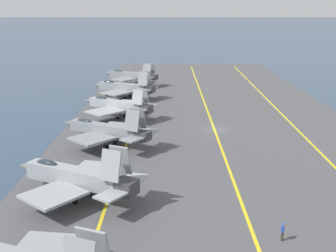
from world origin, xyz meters
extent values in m
plane|color=#2D425B|center=(0.00, 0.00, 0.00)|extent=(2000.00, 2000.00, 0.00)
cube|color=#4C4C4F|center=(0.00, 0.00, 0.20)|extent=(179.54, 52.14, 0.40)
cube|color=yellow|center=(0.00, -14.34, 0.40)|extent=(161.57, 2.70, 0.01)
cube|color=yellow|center=(0.00, 0.00, 0.40)|extent=(161.59, 0.36, 0.01)
cube|color=yellow|center=(0.00, 14.34, 0.40)|extent=(161.58, 1.34, 0.01)
cube|color=gray|center=(-40.92, 17.27, 2.32)|extent=(5.29, 5.82, 0.28)
cube|color=gray|center=(-45.04, 12.90, 5.19)|extent=(1.65, 2.48, 2.81)
cube|color=#93999E|center=(-27.42, 18.34, 2.95)|extent=(6.69, 11.25, 1.83)
cone|color=#5B5E60|center=(-24.49, 24.41, 2.95)|extent=(2.52, 2.73, 1.74)
cube|color=#38383A|center=(-30.42, 12.13, 2.95)|extent=(2.72, 2.61, 1.56)
ellipsoid|color=#232D38|center=(-25.88, 21.52, 3.82)|extent=(2.13, 2.98, 1.01)
cube|color=#93999E|center=(-30.87, 19.57, 2.35)|extent=(7.40, 7.34, 0.28)
cube|color=#93999E|center=(-24.31, 16.40, 2.35)|extent=(6.36, 6.02, 0.28)
cube|color=#93999E|center=(-30.74, 13.67, 5.46)|extent=(1.82, 2.40, 3.13)
cube|color=#93999E|center=(-29.00, 12.84, 5.46)|extent=(1.82, 2.40, 3.13)
cube|color=#93999E|center=(-32.30, 13.56, 2.95)|extent=(3.55, 3.42, 0.20)
cube|color=#93999E|center=(-28.13, 11.54, 2.95)|extent=(3.29, 2.87, 0.20)
cylinder|color=#B2B2B7|center=(-25.54, 22.22, 1.22)|extent=(0.16, 0.16, 1.63)
cylinder|color=black|center=(-25.54, 22.22, 0.70)|extent=(0.46, 0.64, 0.60)
cylinder|color=#B2B2B7|center=(-29.08, 17.84, 1.22)|extent=(0.16, 0.16, 1.63)
cylinder|color=black|center=(-29.08, 17.84, 0.70)|extent=(0.46, 0.64, 0.60)
cylinder|color=#B2B2B7|center=(-26.77, 16.72, 1.22)|extent=(0.16, 0.16, 1.63)
cylinder|color=black|center=(-26.77, 16.72, 0.70)|extent=(0.46, 0.64, 0.60)
cube|color=gray|center=(-8.88, 17.76, 2.96)|extent=(7.15, 11.19, 1.54)
cone|color=#5B5E60|center=(-5.51, 23.83, 2.96)|extent=(2.38, 2.69, 1.47)
cube|color=#38383A|center=(-12.34, 11.56, 2.96)|extent=(2.49, 2.55, 1.31)
ellipsoid|color=#232D38|center=(-7.12, 20.94, 3.69)|extent=(2.15, 2.95, 0.85)
cube|color=gray|center=(-12.02, 19.05, 2.46)|extent=(7.32, 7.32, 0.28)
cube|color=gray|center=(-6.14, 15.78, 2.46)|extent=(6.36, 6.34, 0.28)
cube|color=gray|center=(-12.42, 13.08, 5.26)|extent=(1.92, 2.43, 3.03)
cube|color=gray|center=(-11.00, 12.29, 5.26)|extent=(1.92, 2.43, 3.03)
cube|color=gray|center=(-14.00, 13.04, 2.96)|extent=(3.60, 3.52, 0.20)
cube|color=gray|center=(-10.20, 10.93, 2.96)|extent=(3.38, 3.05, 0.20)
cylinder|color=#B2B2B7|center=(-6.73, 21.64, 1.29)|extent=(0.16, 0.16, 1.79)
cylinder|color=black|center=(-6.73, 21.64, 0.70)|extent=(0.48, 0.63, 0.60)
cylinder|color=#B2B2B7|center=(-10.42, 17.23, 1.29)|extent=(0.16, 0.16, 1.79)
cylinder|color=black|center=(-10.42, 17.23, 0.70)|extent=(0.48, 0.63, 0.60)
cylinder|color=#B2B2B7|center=(-8.53, 16.18, 1.29)|extent=(0.16, 0.16, 1.79)
cylinder|color=black|center=(-8.53, 16.18, 0.70)|extent=(0.48, 0.63, 0.60)
cube|color=#9EA3A8|center=(7.90, 17.98, 3.01)|extent=(7.16, 10.81, 1.61)
cone|color=#5B5E60|center=(11.25, 23.79, 3.01)|extent=(2.41, 2.66, 1.53)
cube|color=#38383A|center=(4.47, 12.03, 3.01)|extent=(2.54, 2.55, 1.37)
ellipsoid|color=#232D38|center=(9.65, 21.02, 3.77)|extent=(2.17, 2.88, 0.88)
cube|color=#9EA3A8|center=(4.48, 19.50, 2.49)|extent=(7.67, 7.65, 0.28)
cube|color=#9EA3A8|center=(10.93, 15.78, 2.49)|extent=(6.99, 6.41, 0.28)
cube|color=#9EA3A8|center=(4.36, 13.53, 5.14)|extent=(1.82, 2.31, 2.62)
cube|color=#9EA3A8|center=(5.82, 12.69, 5.14)|extent=(1.82, 2.31, 2.62)
cube|color=#9EA3A8|center=(2.79, 13.54, 3.01)|extent=(3.55, 3.47, 0.20)
cube|color=#9EA3A8|center=(6.61, 11.34, 3.01)|extent=(3.38, 3.01, 0.20)
cylinder|color=#B2B2B7|center=(10.04, 21.70, 1.30)|extent=(0.16, 0.16, 1.80)
cylinder|color=black|center=(10.04, 21.70, 0.70)|extent=(0.49, 0.63, 0.60)
cylinder|color=#B2B2B7|center=(6.34, 17.53, 1.30)|extent=(0.16, 0.16, 1.80)
cylinder|color=black|center=(6.34, 17.53, 0.70)|extent=(0.49, 0.63, 0.60)
cylinder|color=#B2B2B7|center=(8.29, 16.40, 1.30)|extent=(0.16, 0.16, 1.80)
cylinder|color=black|center=(8.29, 16.40, 0.70)|extent=(0.49, 0.63, 0.60)
cube|color=gray|center=(26.40, 18.71, 2.96)|extent=(6.10, 11.59, 1.81)
cone|color=#5B5E60|center=(28.97, 25.05, 2.96)|extent=(2.43, 2.71, 1.72)
cube|color=#38383A|center=(23.77, 12.23, 2.96)|extent=(2.65, 2.55, 1.54)
ellipsoid|color=#232D38|center=(27.74, 22.03, 3.82)|extent=(2.00, 3.03, 1.00)
cube|color=gray|center=(22.76, 19.76, 2.37)|extent=(7.62, 7.48, 0.28)
cube|color=gray|center=(29.74, 16.93, 2.37)|extent=(6.38, 5.84, 0.28)
cube|color=gray|center=(23.37, 13.76, 5.43)|extent=(1.72, 2.42, 3.08)
cube|color=gray|center=(25.13, 13.05, 5.43)|extent=(1.72, 2.42, 3.08)
cube|color=gray|center=(21.81, 13.54, 2.96)|extent=(3.56, 3.37, 0.20)
cube|color=gray|center=(26.08, 11.80, 2.96)|extent=(3.20, 2.76, 0.20)
cylinder|color=#B2B2B7|center=(28.04, 22.77, 1.23)|extent=(0.16, 0.16, 1.65)
cylinder|color=black|center=(28.04, 22.77, 0.70)|extent=(0.43, 0.64, 0.60)
cylinder|color=#B2B2B7|center=(24.78, 18.08, 1.23)|extent=(0.16, 0.16, 1.65)
cylinder|color=black|center=(24.78, 18.08, 0.70)|extent=(0.43, 0.64, 0.60)
cylinder|color=#B2B2B7|center=(27.12, 17.13, 1.23)|extent=(0.16, 0.16, 1.65)
cylinder|color=black|center=(27.12, 17.13, 0.70)|extent=(0.43, 0.64, 0.60)
cube|color=gray|center=(43.55, 18.59, 3.10)|extent=(7.21, 11.70, 1.65)
cone|color=#5B5E60|center=(46.90, 24.94, 3.10)|extent=(2.47, 2.80, 1.57)
cube|color=#38383A|center=(40.13, 12.09, 3.10)|extent=(2.61, 2.66, 1.40)
ellipsoid|color=#232D38|center=(45.30, 21.91, 3.89)|extent=(2.20, 3.08, 0.91)
cube|color=gray|center=(40.24, 19.86, 2.57)|extent=(7.57, 7.57, 0.28)
cube|color=gray|center=(46.47, 16.58, 2.57)|extent=(6.50, 6.47, 0.28)
cube|color=gray|center=(39.99, 13.67, 5.26)|extent=(1.83, 2.46, 2.65)
cube|color=gray|center=(41.52, 12.87, 5.26)|extent=(1.83, 2.46, 2.65)
cube|color=gray|center=(38.39, 13.57, 3.10)|extent=(3.64, 3.56, 0.20)
cube|color=gray|center=(42.33, 11.49, 3.10)|extent=(3.38, 3.08, 0.20)
cylinder|color=#B2B2B7|center=(45.69, 22.65, 1.34)|extent=(0.16, 0.16, 1.88)
cylinder|color=black|center=(45.69, 22.65, 0.70)|extent=(0.47, 0.63, 0.60)
cylinder|color=#B2B2B7|center=(41.95, 18.02, 1.34)|extent=(0.16, 0.16, 1.88)
cylinder|color=black|center=(41.95, 18.02, 0.70)|extent=(0.47, 0.63, 0.60)
cylinder|color=#B2B2B7|center=(43.99, 16.94, 1.34)|extent=(0.16, 0.16, 1.88)
cylinder|color=black|center=(43.99, 16.94, 0.70)|extent=(0.47, 0.63, 0.60)
cylinder|color=#383328|center=(-36.29, -2.38, 0.84)|extent=(0.24, 0.24, 0.89)
cube|color=#284CB2|center=(-36.29, -2.38, 1.59)|extent=(0.39, 0.27, 0.60)
sphere|color=beige|center=(-36.29, -2.38, 2.02)|extent=(0.22, 0.22, 0.22)
sphere|color=#284CB2|center=(-36.29, -2.38, 2.08)|extent=(0.24, 0.24, 0.24)
camera|label=1|loc=(-70.10, 7.78, 20.62)|focal=45.00mm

